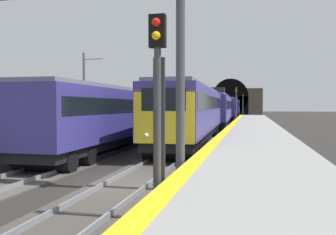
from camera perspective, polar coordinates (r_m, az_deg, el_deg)
ground_plane at (r=12.61m, az=-5.87°, el=-10.59°), size 320.00×320.00×0.00m
platform_right at (r=11.86m, az=13.95°, el=-8.99°), size 112.00×4.33×0.99m
platform_right_edge_strip at (r=11.90m, az=4.66°, el=-6.48°), size 112.00×0.50×0.01m
track_main_line at (r=12.60m, az=-5.87°, el=-10.40°), size 160.00×2.72×0.21m
track_adjacent_line at (r=14.49m, az=-22.01°, el=-8.91°), size 160.00×2.68×0.21m
train_main_approaching at (r=54.12m, az=8.74°, el=1.44°), size 77.30×3.34×4.91m
train_adjacent_platform at (r=40.44m, az=1.28°, el=1.13°), size 55.41×2.86×4.70m
railway_signal_near at (r=8.32m, az=-1.62°, el=2.63°), size 0.39×0.38×4.80m
railway_signal_mid at (r=53.10m, az=10.70°, el=2.46°), size 0.39×0.38×5.42m
railway_signal_far at (r=97.30m, az=11.73°, el=2.34°), size 0.39×0.38×5.89m
overhead_signal_gantry at (r=12.90m, az=-16.02°, el=14.06°), size 0.70×8.16×7.32m
tunnel_portal at (r=111.62m, az=9.84°, el=2.52°), size 2.63×18.93×10.82m
catenary_mast_near at (r=34.07m, az=-13.06°, el=3.80°), size 0.22×2.00×7.55m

